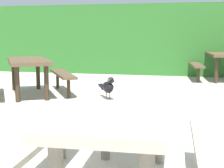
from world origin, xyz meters
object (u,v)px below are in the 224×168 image
object	(u,v)px
picnic_table_foreground	(120,125)
picnic_table_mid_right	(28,68)
picnic_table_mid_left	(222,60)
bird_grackle	(108,87)

from	to	relation	value
picnic_table_foreground	picnic_table_mid_right	xyz separation A→B (m)	(-2.70, 3.85, 0.00)
picnic_table_mid_right	picnic_table_mid_left	bearing A→B (deg)	38.86
picnic_table_mid_left	picnic_table_mid_right	world-z (taller)	same
picnic_table_mid_right	picnic_table_foreground	bearing A→B (deg)	-54.94
picnic_table_foreground	picnic_table_mid_right	world-z (taller)	same
picnic_table_mid_left	picnic_table_mid_right	size ratio (longest dim) A/B	0.80
picnic_table_foreground	picnic_table_mid_left	size ratio (longest dim) A/B	0.98
bird_grackle	picnic_table_mid_right	xyz separation A→B (m)	(-2.59, 3.78, -0.29)
picnic_table_foreground	bird_grackle	distance (m)	0.31
picnic_table_mid_left	picnic_table_mid_right	bearing A→B (deg)	-141.14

